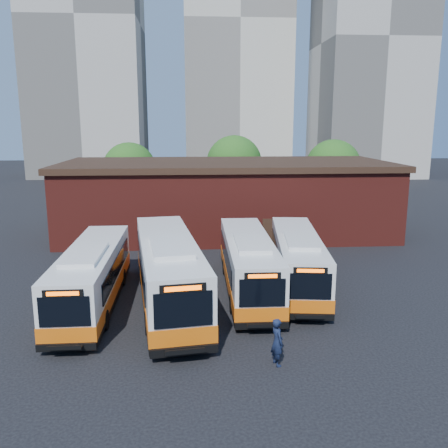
{
  "coord_description": "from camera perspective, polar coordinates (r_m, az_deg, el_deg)",
  "views": [
    {
      "loc": [
        -3.14,
        -21.9,
        9.66
      ],
      "look_at": [
        -1.24,
        5.17,
        3.91
      ],
      "focal_mm": 38.0,
      "sensor_mm": 36.0,
      "label": 1
    }
  ],
  "objects": [
    {
      "name": "bus_east",
      "position": [
        29.01,
        8.81,
        -4.52
      ],
      "size": [
        3.88,
        12.26,
        3.29
      ],
      "rotation": [
        0.0,
        0.0,
        -0.12
      ],
      "color": "silver",
      "rests_on": "ground"
    },
    {
      "name": "bus_mideast",
      "position": [
        27.84,
        2.92,
        -5.01
      ],
      "size": [
        2.74,
        12.47,
        3.38
      ],
      "rotation": [
        0.0,
        0.0,
        -0.01
      ],
      "color": "silver",
      "rests_on": "ground"
    },
    {
      "name": "tree_west",
      "position": [
        54.56,
        -11.3,
        6.47
      ],
      "size": [
        6.0,
        6.0,
        7.65
      ],
      "color": "#382314",
      "rests_on": "ground"
    },
    {
      "name": "tower_right",
      "position": [
        96.93,
        17.1,
        20.19
      ],
      "size": [
        18.0,
        18.0,
        49.2
      ],
      "color": "#AFABA1",
      "rests_on": "ground"
    },
    {
      "name": "tree_mid",
      "position": [
        56.32,
        1.24,
        7.31
      ],
      "size": [
        6.56,
        6.56,
        8.36
      ],
      "color": "#382314",
      "rests_on": "ground"
    },
    {
      "name": "tower_center",
      "position": [
        110.33,
        1.43,
        22.78
      ],
      "size": [
        22.0,
        20.0,
        61.2
      ],
      "color": "beige",
      "rests_on": "ground"
    },
    {
      "name": "ground",
      "position": [
        24.14,
        3.87,
        -11.65
      ],
      "size": [
        220.0,
        220.0,
        0.0
      ],
      "primitive_type": "plane",
      "color": "black"
    },
    {
      "name": "bus_west",
      "position": [
        26.62,
        -15.55,
        -6.3
      ],
      "size": [
        2.65,
        12.28,
        3.34
      ],
      "rotation": [
        0.0,
        0.0,
        0.01
      ],
      "color": "silver",
      "rests_on": "ground"
    },
    {
      "name": "tree_east",
      "position": [
        55.52,
        12.98,
        6.68
      ],
      "size": [
        6.24,
        6.24,
        7.96
      ],
      "color": "#382314",
      "rests_on": "ground"
    },
    {
      "name": "depot_building",
      "position": [
        42.5,
        0.26,
        3.31
      ],
      "size": [
        28.6,
        12.6,
        6.4
      ],
      "color": "maroon",
      "rests_on": "ground"
    },
    {
      "name": "tower_left",
      "position": [
        97.48,
        -16.36,
        22.27
      ],
      "size": [
        20.0,
        18.0,
        56.2
      ],
      "color": "#AFABA1",
      "rests_on": "ground"
    },
    {
      "name": "bus_midwest",
      "position": [
        25.99,
        -6.7,
        -5.9
      ],
      "size": [
        4.67,
        14.11,
        3.79
      ],
      "rotation": [
        0.0,
        0.0,
        0.14
      ],
      "color": "silver",
      "rests_on": "ground"
    },
    {
      "name": "transit_worker",
      "position": [
        19.9,
        6.41,
        -13.91
      ],
      "size": [
        0.66,
        0.83,
        2.0
      ],
      "primitive_type": "imported",
      "rotation": [
        0.0,
        0.0,
        1.85
      ],
      "color": "#121A34",
      "rests_on": "ground"
    }
  ]
}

